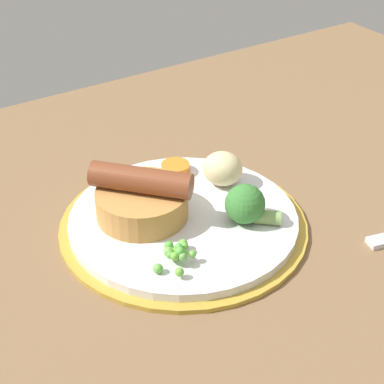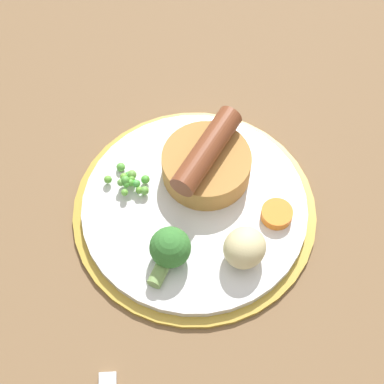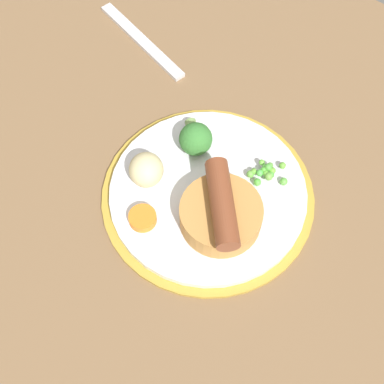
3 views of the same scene
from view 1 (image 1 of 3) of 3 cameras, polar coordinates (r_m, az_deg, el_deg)
dining_table at (r=67.84cm, az=4.03°, el=-4.07°), size 110.00×80.00×3.00cm
dinner_plate at (r=66.34cm, az=-0.77°, el=-2.73°), size 25.62×25.62×1.40cm
sausage_pudding at (r=64.91cm, az=-4.49°, el=-0.55°), size 9.39×9.39×5.64cm
pea_pile at (r=59.62cm, az=-1.48°, el=-5.46°), size 4.64×4.66×1.90cm
broccoli_floret_near at (r=64.18cm, az=4.72°, el=-1.21°), size 5.48×5.11×4.09cm
potato_chunk_0 at (r=70.01cm, az=2.74°, el=2.08°), size 5.92×5.97×3.77cm
carrot_slice_1 at (r=72.57cm, az=-1.48°, el=2.13°), size 4.47×4.47×1.10cm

